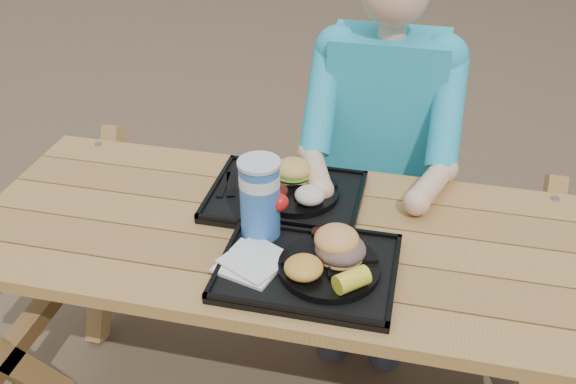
# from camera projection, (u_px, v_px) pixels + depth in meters

# --- Properties ---
(picnic_table) EXTENTS (1.80, 1.49, 0.75)m
(picnic_table) POSITION_uv_depth(u_px,v_px,m) (288.00, 327.00, 2.01)
(picnic_table) COLOR #999999
(picnic_table) RESTS_ON ground
(tray_near) EXTENTS (0.45, 0.35, 0.02)m
(tray_near) POSITION_uv_depth(u_px,v_px,m) (308.00, 269.00, 1.65)
(tray_near) COLOR black
(tray_near) RESTS_ON picnic_table
(tray_far) EXTENTS (0.45, 0.35, 0.02)m
(tray_far) POSITION_uv_depth(u_px,v_px,m) (286.00, 198.00, 1.92)
(tray_far) COLOR black
(tray_far) RESTS_ON picnic_table
(plate_near) EXTENTS (0.26, 0.26, 0.02)m
(plate_near) POSITION_uv_depth(u_px,v_px,m) (329.00, 267.00, 1.62)
(plate_near) COLOR black
(plate_near) RESTS_ON tray_near
(plate_far) EXTENTS (0.26, 0.26, 0.02)m
(plate_far) POSITION_uv_depth(u_px,v_px,m) (296.00, 191.00, 1.91)
(plate_far) COLOR black
(plate_far) RESTS_ON tray_far
(napkin_stack) EXTENTS (0.19, 0.19, 0.02)m
(napkin_stack) POSITION_uv_depth(u_px,v_px,m) (251.00, 262.00, 1.64)
(napkin_stack) COLOR silver
(napkin_stack) RESTS_ON tray_near
(soda_cup) EXTENTS (0.11, 0.11, 0.22)m
(soda_cup) POSITION_uv_depth(u_px,v_px,m) (260.00, 200.00, 1.70)
(soda_cup) COLOR #1652A9
(soda_cup) RESTS_ON tray_near
(condiment_bbq) EXTENTS (0.05, 0.05, 0.03)m
(condiment_bbq) POSITION_uv_depth(u_px,v_px,m) (319.00, 235.00, 1.73)
(condiment_bbq) COLOR black
(condiment_bbq) RESTS_ON tray_near
(condiment_mustard) EXTENTS (0.04, 0.04, 0.03)m
(condiment_mustard) POSITION_uv_depth(u_px,v_px,m) (339.00, 234.00, 1.73)
(condiment_mustard) COLOR gold
(condiment_mustard) RESTS_ON tray_near
(sandwich) EXTENTS (0.12, 0.12, 0.13)m
(sandwich) POSITION_uv_depth(u_px,v_px,m) (341.00, 238.00, 1.60)
(sandwich) COLOR #E69851
(sandwich) RESTS_ON plate_near
(mac_cheese) EXTENTS (0.10, 0.10, 0.05)m
(mac_cheese) POSITION_uv_depth(u_px,v_px,m) (304.00, 268.00, 1.57)
(mac_cheese) COLOR gold
(mac_cheese) RESTS_ON plate_near
(corn_cob) EXTENTS (0.12, 0.12, 0.05)m
(corn_cob) POSITION_uv_depth(u_px,v_px,m) (352.00, 280.00, 1.53)
(corn_cob) COLOR yellow
(corn_cob) RESTS_ON plate_near
(cutlery_far) EXTENTS (0.07, 0.14, 0.01)m
(cutlery_far) POSITION_uv_depth(u_px,v_px,m) (231.00, 184.00, 1.96)
(cutlery_far) COLOR black
(cutlery_far) RESTS_ON tray_far
(burger) EXTENTS (0.11, 0.11, 0.10)m
(burger) POSITION_uv_depth(u_px,v_px,m) (293.00, 165.00, 1.93)
(burger) COLOR gold
(burger) RESTS_ON plate_far
(baked_beans) EXTENTS (0.09, 0.09, 0.04)m
(baked_beans) POSITION_uv_depth(u_px,v_px,m) (274.00, 191.00, 1.86)
(baked_beans) COLOR #41100D
(baked_beans) RESTS_ON plate_far
(potato_salad) EXTENTS (0.09, 0.09, 0.05)m
(potato_salad) POSITION_uv_depth(u_px,v_px,m) (310.00, 195.00, 1.83)
(potato_salad) COLOR beige
(potato_salad) RESTS_ON plate_far
(diner) EXTENTS (0.48, 0.84, 1.28)m
(diner) POSITION_uv_depth(u_px,v_px,m) (380.00, 169.00, 2.29)
(diner) COLOR teal
(diner) RESTS_ON ground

